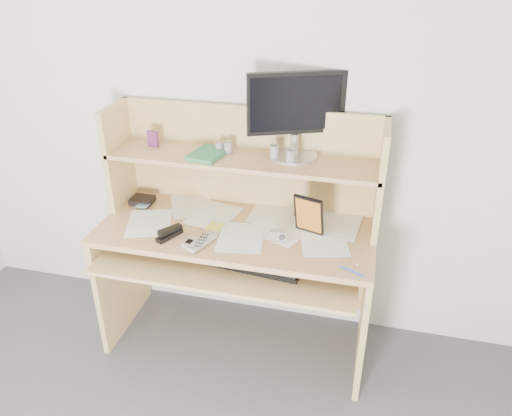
% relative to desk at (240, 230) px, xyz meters
% --- Properties ---
extents(back_wall, '(3.60, 0.04, 2.50)m').
position_rel_desk_xyz_m(back_wall, '(0.00, 0.24, 0.56)').
color(back_wall, silver).
rests_on(back_wall, floor).
extents(desk, '(1.40, 0.70, 1.30)m').
position_rel_desk_xyz_m(desk, '(0.00, 0.00, 0.00)').
color(desk, tan).
rests_on(desk, floor).
extents(paper_clutter, '(1.32, 0.54, 0.01)m').
position_rel_desk_xyz_m(paper_clutter, '(0.00, -0.08, 0.06)').
color(paper_clutter, white).
rests_on(paper_clutter, desk).
extents(keyboard, '(0.51, 0.23, 0.03)m').
position_rel_desk_xyz_m(keyboard, '(0.12, -0.23, -0.03)').
color(keyboard, black).
rests_on(keyboard, desk).
extents(tv_remote, '(0.11, 0.18, 0.02)m').
position_rel_desk_xyz_m(tv_remote, '(-0.12, -0.27, 0.07)').
color(tv_remote, '#9B9A96').
rests_on(tv_remote, paper_clutter).
extents(flip_phone, '(0.07, 0.10, 0.02)m').
position_rel_desk_xyz_m(flip_phone, '(-0.17, -0.28, 0.07)').
color(flip_phone, silver).
rests_on(flip_phone, paper_clutter).
extents(stapler, '(0.10, 0.15, 0.04)m').
position_rel_desk_xyz_m(stapler, '(-0.29, -0.24, 0.08)').
color(stapler, black).
rests_on(stapler, paper_clutter).
extents(wallet, '(0.12, 0.10, 0.03)m').
position_rel_desk_xyz_m(wallet, '(-0.58, 0.06, 0.08)').
color(wallet, black).
rests_on(wallet, paper_clutter).
extents(sticky_note_pad, '(0.08, 0.08, 0.01)m').
position_rel_desk_xyz_m(sticky_note_pad, '(-0.10, -0.09, 0.06)').
color(sticky_note_pad, '#FAFF43').
rests_on(sticky_note_pad, desk).
extents(digital_camera, '(0.09, 0.04, 0.05)m').
position_rel_desk_xyz_m(digital_camera, '(0.23, -0.14, 0.09)').
color(digital_camera, '#AEAFB1').
rests_on(digital_camera, paper_clutter).
extents(game_case, '(0.15, 0.06, 0.21)m').
position_rel_desk_xyz_m(game_case, '(0.36, -0.05, 0.17)').
color(game_case, black).
rests_on(game_case, paper_clutter).
extents(blue_pen, '(0.11, 0.06, 0.01)m').
position_rel_desk_xyz_m(blue_pen, '(0.60, -0.33, 0.07)').
color(blue_pen, blue).
rests_on(blue_pen, paper_clutter).
extents(card_box, '(0.06, 0.03, 0.08)m').
position_rel_desk_xyz_m(card_box, '(-0.49, 0.10, 0.43)').
color(card_box, '#A11615').
rests_on(card_box, desk).
extents(shelf_book, '(0.18, 0.23, 0.02)m').
position_rel_desk_xyz_m(shelf_book, '(-0.17, 0.04, 0.40)').
color(shelf_book, '#348254').
rests_on(shelf_book, desk).
extents(chip_stack_a, '(0.06, 0.06, 0.06)m').
position_rel_desk_xyz_m(chip_stack_a, '(-0.08, 0.10, 0.42)').
color(chip_stack_a, black).
rests_on(chip_stack_a, desk).
extents(chip_stack_b, '(0.06, 0.06, 0.07)m').
position_rel_desk_xyz_m(chip_stack_b, '(0.16, 0.08, 0.42)').
color(chip_stack_b, silver).
rests_on(chip_stack_b, desk).
extents(chip_stack_c, '(0.05, 0.05, 0.05)m').
position_rel_desk_xyz_m(chip_stack_c, '(-0.13, 0.10, 0.41)').
color(chip_stack_c, black).
rests_on(chip_stack_c, desk).
extents(chip_stack_d, '(0.05, 0.05, 0.07)m').
position_rel_desk_xyz_m(chip_stack_d, '(0.25, 0.04, 0.42)').
color(chip_stack_d, white).
rests_on(chip_stack_d, desk).
extents(monitor, '(0.46, 0.26, 0.42)m').
position_rel_desk_xyz_m(monitor, '(0.25, 0.15, 0.61)').
color(monitor, '#BABABF').
rests_on(monitor, desk).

